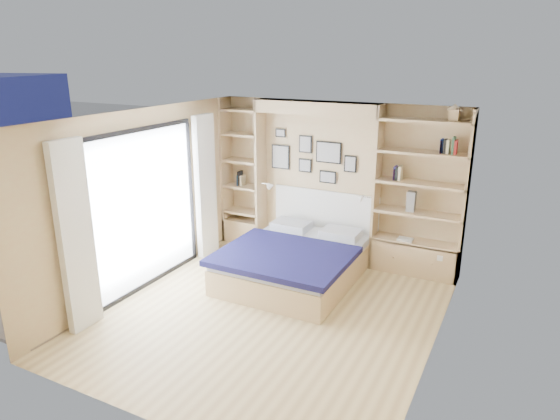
% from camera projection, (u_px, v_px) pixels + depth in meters
% --- Properties ---
extents(ground, '(4.50, 4.50, 0.00)m').
position_uv_depth(ground, '(272.00, 313.00, 6.42)').
color(ground, '#D8BF84').
rests_on(ground, ground).
extents(room_shell, '(4.50, 4.50, 4.50)m').
position_uv_depth(room_shell, '(296.00, 199.00, 7.56)').
color(room_shell, tan).
rests_on(room_shell, ground).
extents(bed, '(1.80, 2.28, 1.07)m').
position_uv_depth(bed, '(295.00, 261.00, 7.33)').
color(bed, tan).
rests_on(bed, ground).
extents(photo_gallery, '(1.48, 0.02, 0.82)m').
position_uv_depth(photo_gallery, '(311.00, 157.00, 8.03)').
color(photo_gallery, black).
rests_on(photo_gallery, ground).
extents(reading_lamps, '(1.92, 0.12, 0.15)m').
position_uv_depth(reading_lamps, '(313.00, 191.00, 7.92)').
color(reading_lamps, silver).
rests_on(reading_lamps, ground).
extents(shelf_decor, '(3.54, 0.23, 2.03)m').
position_uv_depth(shelf_decor, '(403.00, 162.00, 7.21)').
color(shelf_decor, maroon).
rests_on(shelf_decor, ground).
extents(deck, '(3.20, 4.00, 0.05)m').
position_uv_depth(deck, '(73.00, 262.00, 7.98)').
color(deck, '#706053').
rests_on(deck, ground).
extents(deck_chair, '(0.72, 0.92, 0.81)m').
position_uv_depth(deck_chair, '(146.00, 229.00, 8.33)').
color(deck_chair, tan).
rests_on(deck_chair, ground).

